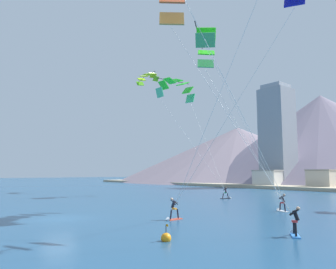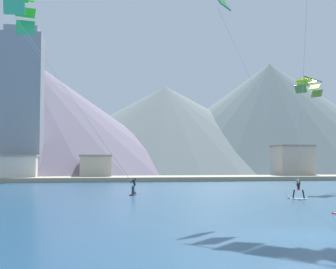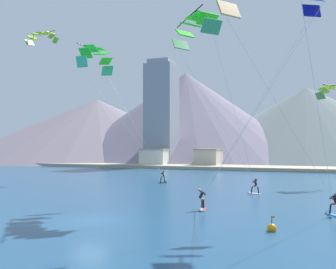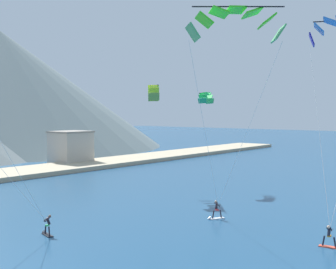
{
  "view_description": "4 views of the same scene",
  "coord_description": "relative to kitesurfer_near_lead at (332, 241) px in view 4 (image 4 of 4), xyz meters",
  "views": [
    {
      "loc": [
        25.66,
        -10.19,
        3.68
      ],
      "look_at": [
        -0.28,
        11.27,
        7.57
      ],
      "focal_mm": 35.0,
      "sensor_mm": 36.0,
      "label": 1
    },
    {
      "loc": [
        -9.09,
        -19.16,
        3.18
      ],
      "look_at": [
        -2.5,
        19.58,
        5.44
      ],
      "focal_mm": 50.0,
      "sensor_mm": 36.0,
      "label": 2
    },
    {
      "loc": [
        13.78,
        -21.66,
        5.06
      ],
      "look_at": [
        -1.08,
        17.52,
        6.28
      ],
      "focal_mm": 40.0,
      "sensor_mm": 36.0,
      "label": 3
    },
    {
      "loc": [
        -27.55,
        -4.91,
        9.92
      ],
      "look_at": [
        1.81,
        18.52,
        8.0
      ],
      "focal_mm": 50.0,
      "sensor_mm": 36.0,
      "label": 4
    }
  ],
  "objects": [
    {
      "name": "kitesurfer_near_trail",
      "position": [
        -10.67,
        19.07,
        -0.03
      ],
      "size": [
        0.86,
        1.78,
        1.71
      ],
      "color": "black",
      "rests_on": "ground"
    },
    {
      "name": "kitesurfer_near_lead",
      "position": [
        0.0,
        0.0,
        0.0
      ],
      "size": [
        0.69,
        1.78,
        1.75
      ],
      "color": "#E54C33",
      "rests_on": "ground"
    },
    {
      "name": "kitesurfer_far_left",
      "position": [
        2.36,
        11.56,
        -0.02
      ],
      "size": [
        1.73,
        1.14,
        1.74
      ],
      "color": "white",
      "rests_on": "ground"
    },
    {
      "name": "parafoil_kite_distant_high_outer",
      "position": [
        18.42,
        23.47,
        11.27
      ],
      "size": [
        4.34,
        2.61,
        1.54
      ],
      "color": "#209A5E"
    },
    {
      "name": "parafoil_kite_distant_mid_solo",
      "position": [
        11.11,
        26.33,
        11.85
      ],
      "size": [
        5.01,
        4.62,
        1.93
      ],
      "color": "olive"
    },
    {
      "name": "parafoil_kite_far_left",
      "position": [
        -2.46,
        6.68,
        16.13
      ],
      "size": [
        8.15,
        7.92,
        16.34
      ],
      "color": "#3EA45B"
    },
    {
      "name": "shore_building_quay_east",
      "position": [
        22.23,
        55.74,
        2.58
      ],
      "size": [
        6.64,
        5.91,
        6.19
      ],
      "color": "#B7AD9E",
      "rests_on": "ground"
    }
  ]
}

